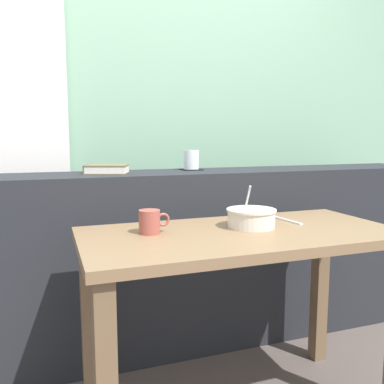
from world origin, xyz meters
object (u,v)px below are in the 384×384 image
Objects in this scene: juice_glass at (191,160)px; closed_book at (107,169)px; fork_utensil at (287,220)px; ceramic_mug at (150,222)px; coaster_square at (191,170)px; soup_bowl at (251,218)px; breakfast_table at (241,264)px.

juice_glass is 0.42× the size of closed_book.
fork_utensil is 0.58m from ceramic_mug.
coaster_square is at bearing 103.77° from fork_utensil.
juice_glass is 0.65m from fork_utensil.
closed_book is at bearing -174.96° from juice_glass.
soup_bowl is (0.46, -0.59, -0.16)m from closed_book.
breakfast_table is 11.68× the size of coaster_square.
breakfast_table is at bearing -93.71° from juice_glass.
breakfast_table is 6.87× the size of fork_utensil.
juice_glass is 0.65m from soup_bowl.
juice_glass is 0.44m from closed_book.
breakfast_table is at bearing -13.27° from ceramic_mug.
coaster_square is at bearing 58.24° from ceramic_mug.
closed_book is 0.76m from soup_bowl.
breakfast_table is at bearing -165.61° from fork_utensil.
juice_glass is at bearing 0.00° from coaster_square.
ceramic_mug is (-0.37, -0.60, -0.18)m from juice_glass.
breakfast_table is 0.81m from closed_book.
closed_book is at bearing 122.00° from breakfast_table.
ceramic_mug is at bearing -121.76° from juice_glass.
juice_glass reaches higher than breakfast_table.
juice_glass is at bearing 91.72° from soup_bowl.
closed_book is 1.22× the size of soup_bowl.
coaster_square reaches higher than soup_bowl.
soup_bowl reaches higher than ceramic_mug.
soup_bowl is at bearing 36.85° from breakfast_table.
breakfast_table is at bearing -93.71° from coaster_square.
breakfast_table is 6.16× the size of soup_bowl.
juice_glass is (0.00, 0.00, 0.05)m from coaster_square.
coaster_square is 0.43× the size of closed_book.
coaster_square reaches higher than fork_utensil.
juice_glass is at bearing 5.04° from closed_book.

